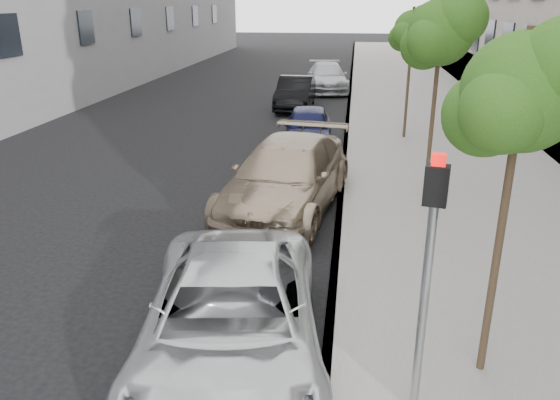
% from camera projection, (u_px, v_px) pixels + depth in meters
% --- Properties ---
extents(sidewalk, '(6.40, 72.00, 0.14)m').
position_uv_depth(sidewalk, '(411.00, 95.00, 28.02)').
color(sidewalk, gray).
rests_on(sidewalk, ground).
extents(curb, '(0.15, 72.00, 0.14)m').
position_uv_depth(curb, '(350.00, 94.00, 28.41)').
color(curb, '#9E9B93').
rests_on(curb, ground).
extents(tree_near, '(1.68, 1.48, 4.45)m').
position_uv_depth(tree_near, '(524.00, 93.00, 5.96)').
color(tree_near, '#38281C').
rests_on(tree_near, sidewalk).
extents(tree_mid, '(1.77, 1.57, 4.78)m').
position_uv_depth(tree_mid, '(442.00, 32.00, 11.91)').
color(tree_mid, '#38281C').
rests_on(tree_mid, sidewalk).
extents(tree_far, '(1.59, 1.39, 4.44)m').
position_uv_depth(tree_far, '(413.00, 29.00, 18.04)').
color(tree_far, '#38281C').
rests_on(tree_far, sidewalk).
extents(signal_pole, '(0.27, 0.23, 3.14)m').
position_uv_depth(signal_pole, '(428.00, 261.00, 5.81)').
color(signal_pole, '#939699').
rests_on(signal_pole, sidewalk).
extents(minivan, '(3.08, 5.41, 1.42)m').
position_uv_depth(minivan, '(231.00, 321.00, 7.23)').
color(minivan, silver).
rests_on(minivan, ground).
extents(suv, '(3.11, 5.90, 1.63)m').
position_uv_depth(suv, '(286.00, 177.00, 12.75)').
color(suv, tan).
rests_on(suv, ground).
extents(sedan_blue, '(1.87, 4.08, 1.36)m').
position_uv_depth(sedan_blue, '(308.00, 127.00, 18.32)').
color(sedan_blue, '#0F1233').
rests_on(sedan_blue, ground).
extents(sedan_black, '(1.54, 4.33, 1.42)m').
position_uv_depth(sedan_black, '(295.00, 93.00, 24.80)').
color(sedan_black, black).
rests_on(sedan_black, ground).
extents(sedan_rear, '(2.67, 5.29, 1.47)m').
position_uv_depth(sedan_rear, '(327.00, 77.00, 29.58)').
color(sedan_rear, '#A8ACB0').
rests_on(sedan_rear, ground).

